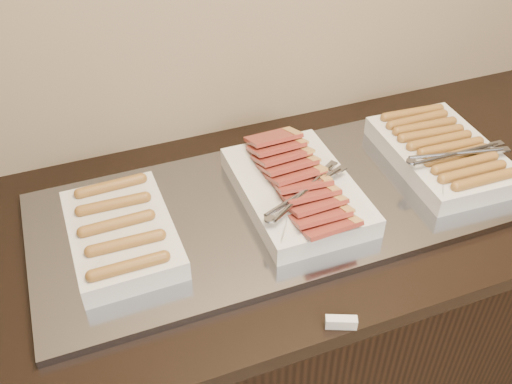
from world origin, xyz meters
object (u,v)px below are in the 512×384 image
warming_tray (288,203)px  dish_right (443,152)px  counter (285,321)px  dish_center (297,188)px  dish_left (121,232)px

warming_tray → dish_right: dish_right is taller
counter → dish_center: dish_center is taller
dish_left → warming_tray: bearing=-0.9°
counter → dish_left: bearing=-180.0°
counter → dish_center: size_ratio=5.08×
counter → dish_left: size_ratio=6.31×
counter → dish_center: 0.50m
dish_right → dish_center: bearing=-177.8°
dish_right → dish_left: bearing=-178.0°
dish_left → dish_right: bearing=-1.2°
warming_tray → dish_left: size_ratio=3.67×
counter → dish_right: 0.65m
counter → warming_tray: 0.46m
warming_tray → dish_right: bearing=-0.5°
counter → warming_tray: warming_tray is taller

